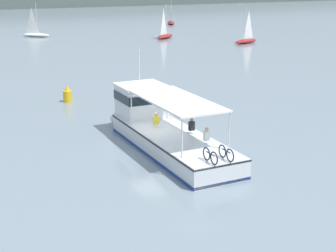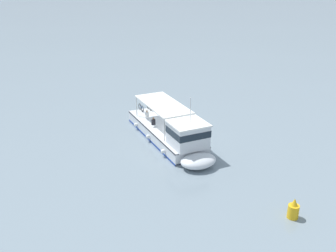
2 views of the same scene
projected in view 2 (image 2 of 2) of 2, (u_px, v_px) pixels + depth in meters
name	position (u px, v px, depth m)	size (l,w,h in m)	color
ground_plane	(177.00, 142.00, 33.95)	(400.00, 400.00, 0.00)	gray
ferry_main	(173.00, 134.00, 33.05)	(3.64, 12.89, 5.32)	silver
channel_buoy	(293.00, 210.00, 23.33)	(0.70, 0.70, 1.40)	gold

